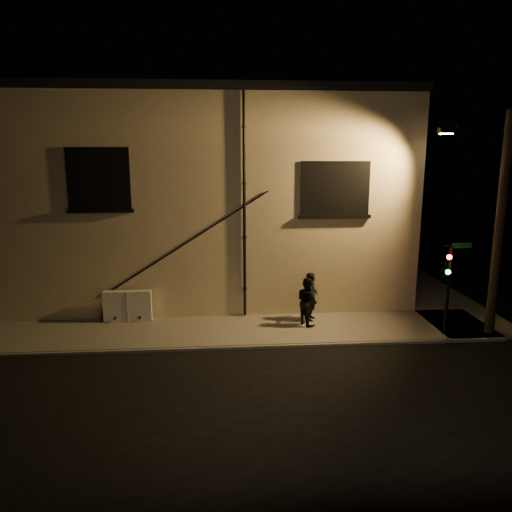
{
  "coord_description": "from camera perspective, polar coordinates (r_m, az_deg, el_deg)",
  "views": [
    {
      "loc": [
        -2.89,
        -15.4,
        6.49
      ],
      "look_at": [
        -1.46,
        1.8,
        2.72
      ],
      "focal_mm": 35.0,
      "sensor_mm": 36.0,
      "label": 1
    }
  ],
  "objects": [
    {
      "name": "pedestrian_b",
      "position": [
        18.34,
        5.88,
        -5.15
      ],
      "size": [
        0.96,
        1.06,
        1.77
      ],
      "primitive_type": "imported",
      "rotation": [
        0.0,
        0.0,
        1.99
      ],
      "color": "black",
      "rests_on": "sidewalk"
    },
    {
      "name": "utility_cabinet",
      "position": [
        19.29,
        -14.46,
        -5.55
      ],
      "size": [
        1.77,
        0.3,
        1.16
      ],
      "primitive_type": "cube",
      "color": "white",
      "rests_on": "sidewalk"
    },
    {
      "name": "sidewalk",
      "position": [
        21.21,
        6.7,
        -5.42
      ],
      "size": [
        21.0,
        16.0,
        0.12
      ],
      "color": "slate",
      "rests_on": "ground"
    },
    {
      "name": "ground",
      "position": [
        16.96,
        5.52,
        -10.24
      ],
      "size": [
        90.0,
        90.0,
        0.0
      ],
      "primitive_type": "plane",
      "color": "black"
    },
    {
      "name": "pedestrian_a",
      "position": [
        18.83,
        6.36,
        -4.62
      ],
      "size": [
        0.64,
        0.78,
        1.82
      ],
      "primitive_type": "imported",
      "rotation": [
        0.0,
        0.0,
        1.22
      ],
      "color": "black",
      "rests_on": "sidewalk"
    },
    {
      "name": "building",
      "position": [
        24.48,
        -5.02,
        7.38
      ],
      "size": [
        16.2,
        12.23,
        8.8
      ],
      "color": "beige",
      "rests_on": "ground"
    },
    {
      "name": "streetlamp_pole",
      "position": [
        18.69,
        25.83,
        3.57
      ],
      "size": [
        2.05,
        1.4,
        7.69
      ],
      "color": "black",
      "rests_on": "ground"
    },
    {
      "name": "traffic_signal",
      "position": [
        18.06,
        20.81,
        -1.99
      ],
      "size": [
        1.28,
        1.9,
        3.22
      ],
      "color": "black",
      "rests_on": "sidewalk"
    }
  ]
}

